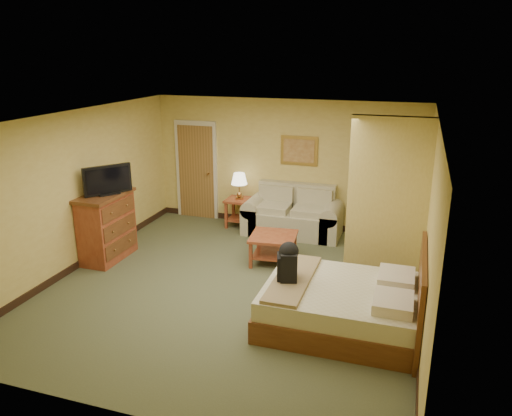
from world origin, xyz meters
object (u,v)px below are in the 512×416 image
at_px(coffee_table, 273,243).
at_px(dresser, 107,226).
at_px(loveseat, 293,218).
at_px(bed, 347,305).

distance_m(coffee_table, dresser, 2.89).
relative_size(loveseat, dresser, 1.61).
bearing_deg(coffee_table, bed, -48.66).
relative_size(loveseat, bed, 0.92).
relative_size(coffee_table, dresser, 0.71).
bearing_deg(bed, loveseat, 115.62).
bearing_deg(loveseat, coffee_table, -88.91).
height_order(coffee_table, dresser, dresser).
xyz_separation_m(coffee_table, dresser, (-2.79, -0.73, 0.24)).
distance_m(loveseat, dresser, 3.55).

